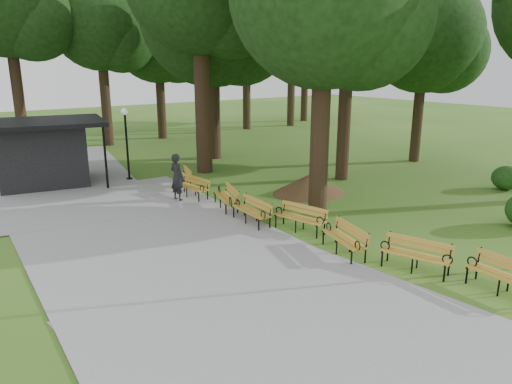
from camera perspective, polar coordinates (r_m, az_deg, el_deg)
ground at (r=14.68m, az=7.16°, el=-6.40°), size 100.00×100.00×0.00m
path at (r=14.98m, az=-12.33°, el=-6.05°), size 12.00×38.00×0.06m
person at (r=19.20m, az=-9.43°, el=1.75°), size 0.59×0.78×1.92m
kiosk at (r=23.41m, az=-24.23°, el=4.29°), size 5.35×4.86×2.93m
lamp_post at (r=22.87m, az=-15.34°, el=7.27°), size 0.32×0.32×3.38m
dirt_mound at (r=20.32m, az=6.42°, el=1.00°), size 2.78×2.78×0.81m
bench_0 at (r=12.98m, az=27.66°, el=-9.01°), size 0.67×1.91×0.88m
bench_1 at (r=13.41m, az=18.56°, el=-7.23°), size 1.22×2.00×0.88m
bench_2 at (r=14.09m, az=10.46°, el=-5.57°), size 1.13×2.00×0.88m
bench_3 at (r=15.70m, az=5.26°, el=-3.17°), size 1.09×2.00×0.88m
bench_4 at (r=16.34m, az=-0.59°, el=-2.34°), size 0.74×1.93×0.88m
bench_5 at (r=18.06m, az=-3.64°, el=-0.65°), size 1.17×2.00×0.88m
bench_6 at (r=19.68m, az=-7.80°, el=0.59°), size 0.87×1.97×0.88m
bench_7 at (r=21.43m, az=-8.86°, el=1.76°), size 1.18×2.00×0.88m
lawn_tree_1 at (r=22.48m, az=11.08°, el=19.14°), size 5.37×5.37×9.74m
lawn_tree_4 at (r=27.44m, az=-5.38°, el=20.43°), size 7.79×7.79×11.80m
lawn_tree_5 at (r=27.82m, az=19.58°, el=17.15°), size 5.95×5.95×9.70m
tree_backdrop at (r=36.50m, az=-10.74°, el=19.44°), size 36.20×9.95×16.34m
shrub_1 at (r=23.53m, az=27.66°, el=0.27°), size 1.23×1.23×1.05m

